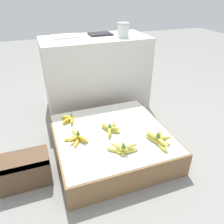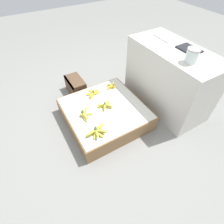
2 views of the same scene
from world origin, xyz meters
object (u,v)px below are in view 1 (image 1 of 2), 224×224
(wooden_crate, at_px, (25,170))
(banana_bunch_back_left, at_px, (69,119))
(glass_jar, at_px, (123,30))
(banana_bunch_front_midright, at_px, (159,139))
(banana_bunch_middle_left, at_px, (77,137))
(foam_tray_white, at_px, (66,36))
(banana_bunch_front_midleft, at_px, (123,148))
(banana_bunch_middle_midleft, at_px, (110,129))

(wooden_crate, relative_size, banana_bunch_back_left, 2.05)
(wooden_crate, bearing_deg, glass_jar, 37.94)
(banana_bunch_front_midright, relative_size, banana_bunch_middle_left, 1.19)
(wooden_crate, bearing_deg, foam_tray_white, 62.73)
(banana_bunch_front_midleft, relative_size, banana_bunch_middle_left, 1.16)
(banana_bunch_middle_midleft, bearing_deg, banana_bunch_front_midleft, -89.69)
(banana_bunch_back_left, bearing_deg, wooden_crate, -136.61)
(banana_bunch_middle_midleft, bearing_deg, foam_tray_white, 99.07)
(glass_jar, bearing_deg, banana_bunch_front_midleft, -111.67)
(banana_bunch_back_left, height_order, glass_jar, glass_jar)
(glass_jar, height_order, foam_tray_white, glass_jar)
(banana_bunch_back_left, bearing_deg, banana_bunch_middle_left, -88.60)
(banana_bunch_front_midleft, height_order, banana_bunch_middle_midleft, banana_bunch_front_midleft)
(banana_bunch_front_midright, distance_m, foam_tray_white, 1.43)
(wooden_crate, distance_m, banana_bunch_back_left, 0.58)
(wooden_crate, distance_m, banana_bunch_front_midright, 1.04)
(foam_tray_white, bearing_deg, wooden_crate, -117.27)
(banana_bunch_middle_left, distance_m, banana_bunch_back_left, 0.30)
(banana_bunch_front_midleft, bearing_deg, wooden_crate, 167.31)
(banana_bunch_back_left, bearing_deg, banana_bunch_front_midleft, -61.37)
(wooden_crate, xyz_separation_m, glass_jar, (1.12, 0.87, 0.77))
(banana_bunch_middle_left, bearing_deg, glass_jar, 48.04)
(banana_bunch_middle_left, xyz_separation_m, banana_bunch_middle_midleft, (0.29, 0.03, 0.00))
(banana_bunch_front_midright, distance_m, banana_bunch_back_left, 0.81)
(wooden_crate, relative_size, banana_bunch_front_midright, 1.47)
(banana_bunch_middle_left, xyz_separation_m, glass_jar, (0.70, 0.78, 0.64))
(banana_bunch_front_midleft, height_order, foam_tray_white, foam_tray_white)
(banana_bunch_middle_midleft, distance_m, banana_bunch_back_left, 0.40)
(banana_bunch_middle_midleft, relative_size, foam_tray_white, 0.76)
(banana_bunch_middle_midleft, bearing_deg, banana_bunch_front_midright, -41.19)
(banana_bunch_middle_midleft, height_order, glass_jar, glass_jar)
(wooden_crate, distance_m, foam_tray_white, 1.40)
(banana_bunch_middle_midleft, xyz_separation_m, glass_jar, (0.41, 0.76, 0.64))
(wooden_crate, relative_size, banana_bunch_middle_midleft, 1.74)
(wooden_crate, bearing_deg, banana_bunch_middle_midleft, 9.38)
(banana_bunch_front_midleft, height_order, banana_bunch_front_midright, banana_bunch_front_midright)
(banana_bunch_front_midleft, relative_size, banana_bunch_back_left, 1.36)
(wooden_crate, relative_size, glass_jar, 2.54)
(wooden_crate, relative_size, foam_tray_white, 1.32)
(banana_bunch_front_midright, height_order, glass_jar, glass_jar)
(banana_bunch_middle_midleft, bearing_deg, banana_bunch_back_left, 137.67)
(banana_bunch_front_midleft, relative_size, foam_tray_white, 0.87)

